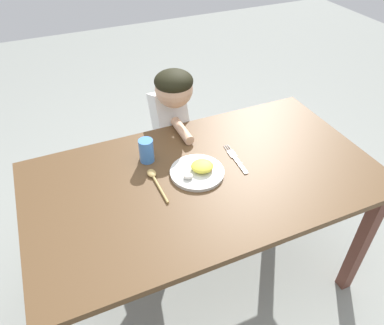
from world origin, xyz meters
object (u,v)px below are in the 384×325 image
at_px(plate, 199,171).
at_px(person, 171,142).
at_px(drinking_cup, 146,151).
at_px(spoon, 155,179).
at_px(fork, 236,159).

height_order(plate, person, person).
distance_m(plate, person, 0.48).
bearing_deg(plate, person, 84.44).
relative_size(drinking_cup, person, 0.11).
xyz_separation_m(spoon, person, (0.23, 0.42, -0.16)).
distance_m(spoon, person, 0.51).
relative_size(spoon, drinking_cup, 1.96).
xyz_separation_m(drinking_cup, person, (0.21, 0.29, -0.21)).
xyz_separation_m(fork, person, (-0.14, 0.44, -0.16)).
xyz_separation_m(plate, person, (0.04, 0.45, -0.17)).
bearing_deg(person, fork, 107.95).
bearing_deg(drinking_cup, plate, -44.42).
distance_m(fork, drinking_cup, 0.39).
height_order(plate, spoon, plate).
height_order(plate, fork, plate).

